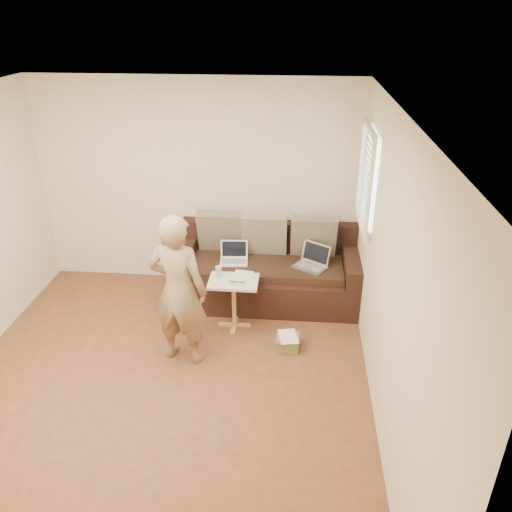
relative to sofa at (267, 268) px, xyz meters
name	(u,v)px	position (x,y,z in m)	size (l,w,h in m)	color
floor	(160,391)	(-0.90, -1.77, -0.42)	(4.50, 4.50, 0.00)	brown
ceiling	(129,114)	(-0.90, -1.77, 2.18)	(4.50, 4.50, 0.00)	white
wall_back	(198,185)	(-0.90, 0.48, 0.87)	(4.00, 4.00, 0.00)	beige
wall_right	(389,282)	(1.10, -1.77, 0.87)	(4.50, 4.50, 0.00)	beige
window_blinds	(367,177)	(1.05, -0.27, 1.28)	(0.12, 0.88, 1.08)	white
sofa	(267,268)	(0.00, 0.00, 0.00)	(2.20, 0.95, 0.85)	black
pillow_left	(220,231)	(-0.60, 0.25, 0.37)	(0.55, 0.14, 0.55)	#645B4A
pillow_mid	(264,234)	(-0.05, 0.20, 0.37)	(0.55, 0.14, 0.55)	#736E52
pillow_right	(313,236)	(0.55, 0.20, 0.37)	(0.55, 0.14, 0.55)	#645B4A
laptop_silver	(310,268)	(0.51, -0.11, 0.10)	(0.37, 0.27, 0.25)	#B7BABC
laptop_white	(234,263)	(-0.40, -0.06, 0.10)	(0.33, 0.24, 0.24)	white
person	(179,291)	(-0.78, -1.24, 0.38)	(0.59, 0.40, 1.61)	olive
side_table	(234,303)	(-0.33, -0.62, -0.13)	(0.54, 0.38, 0.60)	silver
drinking_glass	(219,272)	(-0.50, -0.55, 0.23)	(0.07, 0.07, 0.12)	silver
scissors	(237,282)	(-0.28, -0.68, 0.18)	(0.18, 0.10, 0.02)	silver
paper_on_table	(242,277)	(-0.25, -0.54, 0.17)	(0.21, 0.30, 0.00)	white
striped_box	(288,342)	(0.30, -0.99, -0.35)	(0.24, 0.24, 0.15)	#C0741C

